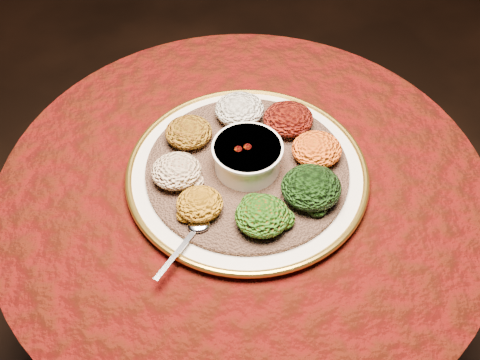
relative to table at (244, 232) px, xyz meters
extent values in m
plane|color=black|center=(0.00, 0.00, -0.55)|extent=(4.00, 4.00, 0.00)
cylinder|color=black|center=(0.00, 0.00, -0.53)|extent=(0.44, 0.44, 0.04)
cylinder|color=black|center=(0.00, 0.00, -0.21)|extent=(0.12, 0.12, 0.68)
cylinder|color=black|center=(0.00, 0.00, 0.15)|extent=(0.80, 0.80, 0.04)
cylinder|color=#3C0705|center=(0.00, 0.00, 0.00)|extent=(0.93, 0.93, 0.34)
cylinder|color=#3C0705|center=(0.00, 0.00, 0.17)|extent=(0.96, 0.96, 0.01)
cylinder|color=silver|center=(0.01, 0.01, 0.19)|extent=(0.55, 0.55, 0.02)
torus|color=gold|center=(0.01, 0.01, 0.20)|extent=(0.47, 0.47, 0.01)
cylinder|color=brown|center=(0.01, 0.01, 0.20)|extent=(0.45, 0.45, 0.01)
cylinder|color=white|center=(0.01, 0.01, 0.24)|extent=(0.13, 0.13, 0.06)
cylinder|color=white|center=(0.01, 0.01, 0.26)|extent=(0.13, 0.13, 0.01)
cylinder|color=#5A1804|center=(0.01, 0.01, 0.25)|extent=(0.10, 0.10, 0.01)
ellipsoid|color=silver|center=(-0.10, -0.12, 0.21)|extent=(0.04, 0.03, 0.01)
cube|color=silver|center=(-0.15, -0.17, 0.21)|extent=(0.08, 0.09, 0.00)
ellipsoid|color=white|center=(0.01, 0.14, 0.23)|extent=(0.10, 0.10, 0.05)
ellipsoid|color=black|center=(0.11, 0.10, 0.23)|extent=(0.10, 0.10, 0.05)
ellipsoid|color=#B66F0F|center=(0.14, 0.01, 0.23)|extent=(0.10, 0.09, 0.05)
ellipsoid|color=black|center=(0.11, -0.08, 0.23)|extent=(0.11, 0.10, 0.05)
ellipsoid|color=#963109|center=(0.01, -0.13, 0.23)|extent=(0.10, 0.09, 0.05)
ellipsoid|color=#AE6D0F|center=(-0.09, -0.08, 0.23)|extent=(0.08, 0.08, 0.04)
ellipsoid|color=maroon|center=(-0.13, 0.00, 0.23)|extent=(0.09, 0.09, 0.04)
ellipsoid|color=#845D0F|center=(-0.09, 0.10, 0.23)|extent=(0.09, 0.09, 0.04)
camera|label=1|loc=(-0.11, -0.65, 0.98)|focal=40.00mm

